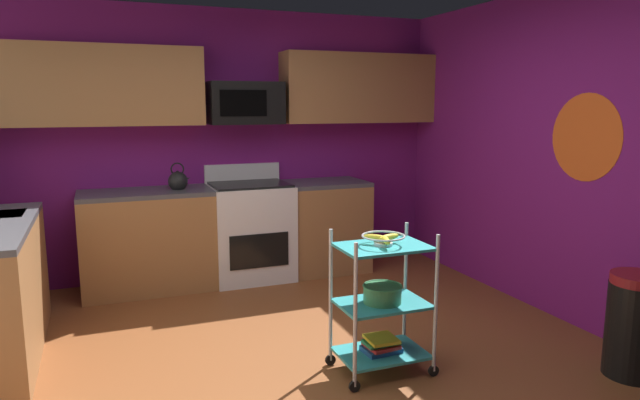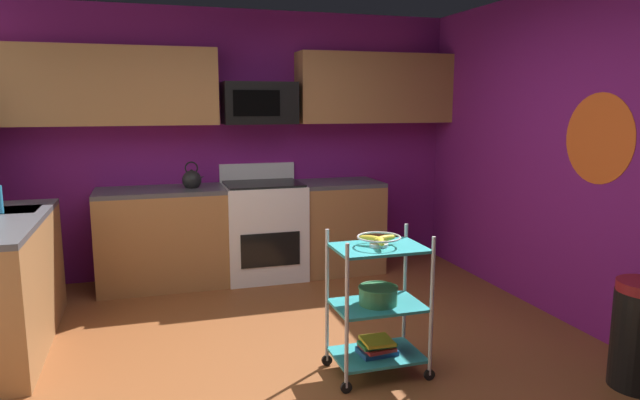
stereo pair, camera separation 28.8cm
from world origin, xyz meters
name	(u,v)px [view 1 (the left image)]	position (x,y,z in m)	size (l,w,h in m)	color
floor	(307,376)	(0.00, 0.00, -0.02)	(4.40, 4.80, 0.04)	brown
wall_back	(223,144)	(0.00, 2.43, 1.30)	(4.52, 0.06, 2.60)	#751970
wall_right	(589,158)	(2.23, 0.00, 1.30)	(0.06, 4.80, 2.60)	#751970
wall_flower_decal	(586,137)	(2.20, 0.02, 1.45)	(0.65, 0.65, 0.00)	#E5591E
counter_run	(160,250)	(-0.72, 1.68, 0.46)	(3.57, 2.22, 0.92)	#9E6B3D
oven_range	(250,230)	(0.18, 2.10, 0.48)	(0.76, 0.65, 1.10)	white
upper_cabinets	(221,87)	(-0.04, 2.23, 1.85)	(4.40, 0.33, 0.70)	#9E6B3D
microwave	(245,103)	(0.18, 2.21, 1.70)	(0.70, 0.39, 0.40)	black
rolling_cart	(382,303)	(0.45, -0.14, 0.45)	(0.62, 0.40, 0.91)	silver
fruit_bowl	(383,238)	(0.45, -0.14, 0.88)	(0.27, 0.27, 0.07)	silver
mixing_bowl_large	(382,293)	(0.46, -0.14, 0.52)	(0.25, 0.25, 0.11)	#387F4C
book_stack	(381,345)	(0.45, -0.14, 0.18)	(0.24, 0.20, 0.10)	#1E4C8C
kettle	(178,181)	(-0.49, 2.10, 1.00)	(0.21, 0.18, 0.26)	black
trash_can	(635,326)	(1.90, -0.77, 0.33)	(0.34, 0.42, 0.66)	black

